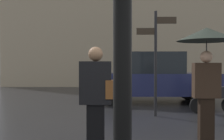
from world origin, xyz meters
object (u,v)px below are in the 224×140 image
pedestrian_with_bag (97,94)px  parked_car_left (152,77)px  parked_scooter (212,94)px  pedestrian_with_umbrella (206,50)px  street_signpost (156,52)px

pedestrian_with_bag → parked_car_left: (1.62, 5.81, -0.01)m
parked_scooter → parked_car_left: 2.63m
pedestrian_with_umbrella → pedestrian_with_bag: (-1.95, -0.85, -0.72)m
pedestrian_with_umbrella → pedestrian_with_bag: pedestrian_with_umbrella is taller
pedestrian_with_umbrella → street_signpost: size_ratio=0.73×
pedestrian_with_umbrella → pedestrian_with_bag: size_ratio=1.24×
pedestrian_with_bag → street_signpost: (1.37, 3.18, 0.79)m
pedestrian_with_bag → street_signpost: 3.55m
pedestrian_with_bag → street_signpost: street_signpost is taller
street_signpost → pedestrian_with_umbrella: bearing=-76.0°
parked_car_left → street_signpost: 2.76m
pedestrian_with_umbrella → parked_scooter: 3.22m
pedestrian_with_umbrella → parked_car_left: pedestrian_with_umbrella is taller
pedestrian_with_bag → parked_car_left: parked_car_left is taller
parked_car_left → street_signpost: bearing=-109.1°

